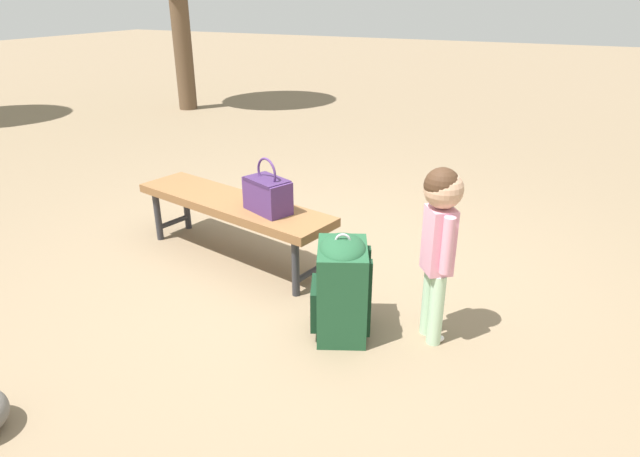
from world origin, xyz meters
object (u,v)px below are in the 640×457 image
(child_standing, at_px, (440,229))
(backpack_large, at_px, (342,285))
(handbag, at_px, (267,193))
(park_bench, at_px, (232,207))

(child_standing, bearing_deg, backpack_large, -161.07)
(handbag, relative_size, backpack_large, 0.60)
(handbag, bearing_deg, park_bench, 167.46)
(backpack_large, bearing_deg, handbag, 147.72)
(handbag, distance_m, child_standing, 1.25)
(park_bench, bearing_deg, child_standing, -13.70)
(child_standing, distance_m, backpack_large, 0.62)
(park_bench, relative_size, handbag, 4.48)
(child_standing, bearing_deg, handbag, 165.98)
(child_standing, bearing_deg, park_bench, 166.30)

